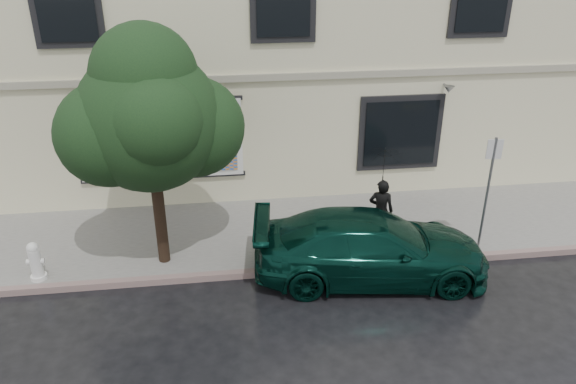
{
  "coord_description": "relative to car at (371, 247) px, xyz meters",
  "views": [
    {
      "loc": [
        -1.7,
        -8.96,
        7.15
      ],
      "look_at": [
        -0.24,
        2.2,
        1.7
      ],
      "focal_mm": 35.0,
      "sensor_mm": 36.0,
      "label": 1
    }
  ],
  "objects": [
    {
      "name": "ground",
      "position": [
        -1.46,
        -1.2,
        -0.74
      ],
      "size": [
        90.0,
        90.0,
        0.0
      ],
      "primitive_type": "plane",
      "color": "black",
      "rests_on": "ground"
    },
    {
      "name": "sidewalk",
      "position": [
        -1.46,
        2.05,
        -0.67
      ],
      "size": [
        20.0,
        3.5,
        0.15
      ],
      "primitive_type": "cube",
      "color": "gray",
      "rests_on": "ground"
    },
    {
      "name": "curb",
      "position": [
        -1.46,
        0.3,
        -0.67
      ],
      "size": [
        20.0,
        0.18,
        0.16
      ],
      "primitive_type": "cube",
      "color": "slate",
      "rests_on": "ground"
    },
    {
      "name": "building",
      "position": [
        -1.45,
        7.8,
        2.76
      ],
      "size": [
        20.0,
        8.12,
        7.0
      ],
      "color": "beige",
      "rests_on": "ground"
    },
    {
      "name": "billboard",
      "position": [
        -4.66,
        3.72,
        1.31
      ],
      "size": [
        4.3,
        0.16,
        2.2
      ],
      "color": "white",
      "rests_on": "ground"
    },
    {
      "name": "car",
      "position": [
        0.0,
        0.0,
        0.0
      ],
      "size": [
        5.3,
        2.8,
        1.48
      ],
      "primitive_type": "imported",
      "rotation": [
        0.0,
        0.0,
        1.46
      ],
      "color": "black",
      "rests_on": "ground"
    },
    {
      "name": "pedestrian",
      "position": [
        0.55,
        1.23,
        0.21
      ],
      "size": [
        0.68,
        0.56,
        1.6
      ],
      "primitive_type": "imported",
      "rotation": [
        0.0,
        0.0,
        2.79
      ],
      "color": "black",
      "rests_on": "sidewalk"
    },
    {
      "name": "umbrella",
      "position": [
        0.55,
        1.23,
        1.36
      ],
      "size": [
        1.25,
        1.25,
        0.7
      ],
      "primitive_type": "imported",
      "rotation": [
        0.0,
        0.0,
        0.41
      ],
      "color": "black",
      "rests_on": "pedestrian"
    },
    {
      "name": "street_tree",
      "position": [
        -4.55,
        1.0,
        2.75
      ],
      "size": [
        2.97,
        2.97,
        4.84
      ],
      "color": "black",
      "rests_on": "sidewalk"
    },
    {
      "name": "fire_hydrant",
      "position": [
        -7.2,
        0.6,
        -0.15
      ],
      "size": [
        0.37,
        0.34,
        0.9
      ],
      "rotation": [
        0.0,
        0.0,
        0.3
      ],
      "color": "white",
      "rests_on": "sidewalk"
    },
    {
      "name": "sign_pole",
      "position": [
        2.76,
        0.5,
        1.08
      ],
      "size": [
        0.35,
        0.06,
        2.81
      ],
      "rotation": [
        0.0,
        0.0,
        -0.11
      ],
      "color": "gray",
      "rests_on": "sidewalk"
    }
  ]
}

